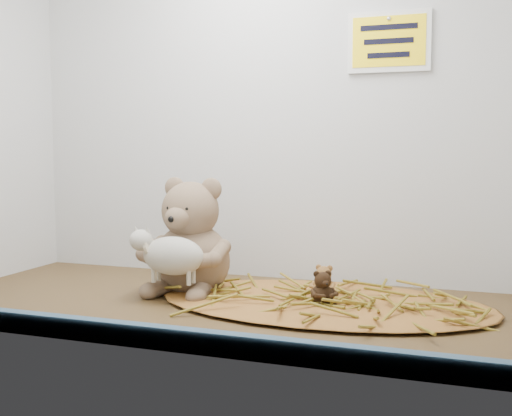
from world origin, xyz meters
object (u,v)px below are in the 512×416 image
(toy_lamb, at_px, (173,256))
(mini_teddy_brown, at_px, (322,286))
(main_teddy, at_px, (192,236))
(mini_teddy_tan, at_px, (324,279))

(toy_lamb, xyz_separation_m, mini_teddy_brown, (0.30, 0.04, -0.05))
(main_teddy, bearing_deg, toy_lamb, -85.50)
(mini_teddy_tan, bearing_deg, mini_teddy_brown, -75.11)
(toy_lamb, distance_m, mini_teddy_brown, 0.31)
(toy_lamb, bearing_deg, main_teddy, 90.00)
(main_teddy, xyz_separation_m, mini_teddy_tan, (0.29, 0.02, -0.08))
(mini_teddy_tan, bearing_deg, main_teddy, -172.89)
(toy_lamb, xyz_separation_m, mini_teddy_tan, (0.29, 0.11, -0.05))
(toy_lamb, height_order, mini_teddy_tan, toy_lamb)
(main_teddy, relative_size, toy_lamb, 1.46)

